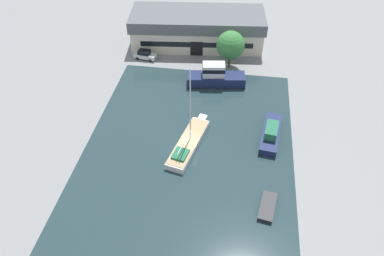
{
  "coord_description": "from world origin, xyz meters",
  "views": [
    {
      "loc": [
        6.12,
        -37.97,
        38.13
      ],
      "look_at": [
        0.0,
        2.99,
        1.0
      ],
      "focal_mm": 35.0,
      "sensor_mm": 36.0,
      "label": 1
    }
  ],
  "objects_px": {
    "quay_tree_near_building": "(230,45)",
    "motor_cruiser": "(215,77)",
    "sailboat_moored": "(189,143)",
    "small_dinghy": "(268,207)",
    "cabin_boat": "(271,133)",
    "warehouse_building": "(197,28)",
    "parked_car": "(145,55)"
  },
  "relations": [
    {
      "from": "warehouse_building",
      "to": "parked_car",
      "type": "xyz_separation_m",
      "value": [
        -9.09,
        -7.45,
        -2.41
      ]
    },
    {
      "from": "motor_cruiser",
      "to": "cabin_boat",
      "type": "bearing_deg",
      "value": -150.29
    },
    {
      "from": "motor_cruiser",
      "to": "cabin_boat",
      "type": "height_order",
      "value": "motor_cruiser"
    },
    {
      "from": "small_dinghy",
      "to": "quay_tree_near_building",
      "type": "bearing_deg",
      "value": 112.41
    },
    {
      "from": "quay_tree_near_building",
      "to": "cabin_boat",
      "type": "distance_m",
      "value": 20.1
    },
    {
      "from": "sailboat_moored",
      "to": "small_dinghy",
      "type": "bearing_deg",
      "value": -27.18
    },
    {
      "from": "sailboat_moored",
      "to": "small_dinghy",
      "type": "distance_m",
      "value": 14.69
    },
    {
      "from": "parked_car",
      "to": "sailboat_moored",
      "type": "distance_m",
      "value": 25.42
    },
    {
      "from": "warehouse_building",
      "to": "parked_car",
      "type": "distance_m",
      "value": 12.0
    },
    {
      "from": "sailboat_moored",
      "to": "small_dinghy",
      "type": "relative_size",
      "value": 2.73
    },
    {
      "from": "warehouse_building",
      "to": "quay_tree_near_building",
      "type": "xyz_separation_m",
      "value": [
        7.07,
        -8.04,
        1.27
      ]
    },
    {
      "from": "motor_cruiser",
      "to": "small_dinghy",
      "type": "bearing_deg",
      "value": -168.07
    },
    {
      "from": "small_dinghy",
      "to": "cabin_boat",
      "type": "distance_m",
      "value": 12.99
    },
    {
      "from": "quay_tree_near_building",
      "to": "sailboat_moored",
      "type": "height_order",
      "value": "sailboat_moored"
    },
    {
      "from": "small_dinghy",
      "to": "cabin_boat",
      "type": "xyz_separation_m",
      "value": [
        0.44,
        12.98,
        0.55
      ]
    },
    {
      "from": "quay_tree_near_building",
      "to": "sailboat_moored",
      "type": "relative_size",
      "value": 0.56
    },
    {
      "from": "parked_car",
      "to": "small_dinghy",
      "type": "height_order",
      "value": "parked_car"
    },
    {
      "from": "parked_car",
      "to": "small_dinghy",
      "type": "bearing_deg",
      "value": 44.44
    },
    {
      "from": "warehouse_building",
      "to": "quay_tree_near_building",
      "type": "distance_m",
      "value": 10.79
    },
    {
      "from": "motor_cruiser",
      "to": "small_dinghy",
      "type": "xyz_separation_m",
      "value": [
        9.07,
        -25.39,
        -1.18
      ]
    },
    {
      "from": "sailboat_moored",
      "to": "warehouse_building",
      "type": "bearing_deg",
      "value": 108.24
    },
    {
      "from": "cabin_boat",
      "to": "small_dinghy",
      "type": "bearing_deg",
      "value": -84.75
    },
    {
      "from": "sailboat_moored",
      "to": "motor_cruiser",
      "type": "bearing_deg",
      "value": 94.88
    },
    {
      "from": "cabin_boat",
      "to": "quay_tree_near_building",
      "type": "bearing_deg",
      "value": 119.55
    },
    {
      "from": "quay_tree_near_building",
      "to": "small_dinghy",
      "type": "height_order",
      "value": "quay_tree_near_building"
    },
    {
      "from": "quay_tree_near_building",
      "to": "cabin_boat",
      "type": "xyz_separation_m",
      "value": [
        7.52,
        -18.27,
        -3.69
      ]
    },
    {
      "from": "quay_tree_near_building",
      "to": "warehouse_building",
      "type": "bearing_deg",
      "value": 131.34
    },
    {
      "from": "sailboat_moored",
      "to": "cabin_boat",
      "type": "bearing_deg",
      "value": 29.6
    },
    {
      "from": "warehouse_building",
      "to": "quay_tree_near_building",
      "type": "height_order",
      "value": "quay_tree_near_building"
    },
    {
      "from": "sailboat_moored",
      "to": "parked_car",
      "type": "bearing_deg",
      "value": 130.84
    },
    {
      "from": "parked_car",
      "to": "sailboat_moored",
      "type": "bearing_deg",
      "value": 36.42
    },
    {
      "from": "quay_tree_near_building",
      "to": "motor_cruiser",
      "type": "height_order",
      "value": "quay_tree_near_building"
    }
  ]
}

